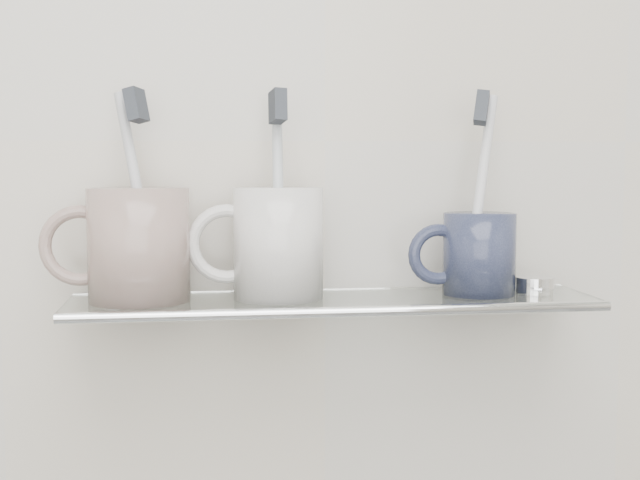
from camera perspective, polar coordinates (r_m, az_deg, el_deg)
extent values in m
plane|color=beige|center=(0.90, 0.32, 6.35)|extent=(2.50, 0.00, 2.50)
cube|color=silver|center=(0.85, 0.89, -3.99)|extent=(0.50, 0.12, 0.01)
cylinder|color=silver|center=(0.80, 1.48, -4.62)|extent=(0.50, 0.01, 0.01)
cylinder|color=silver|center=(0.89, -13.05, -4.39)|extent=(0.02, 0.03, 0.02)
cylinder|color=silver|center=(0.95, 13.11, -3.82)|extent=(0.02, 0.03, 0.02)
cylinder|color=silver|center=(0.84, -11.52, -0.31)|extent=(0.12, 0.12, 0.11)
torus|color=silver|center=(0.85, -15.10, -0.35)|extent=(0.08, 0.01, 0.08)
cylinder|color=silver|center=(0.84, -11.58, 2.99)|extent=(0.05, 0.05, 0.19)
cube|color=#2D3239|center=(0.84, -11.68, 8.45)|extent=(0.02, 0.03, 0.03)
cylinder|color=silver|center=(0.84, -2.68, -0.21)|extent=(0.10, 0.10, 0.11)
torus|color=silver|center=(0.84, -5.98, -0.25)|extent=(0.08, 0.01, 0.08)
cylinder|color=#B4C1C5|center=(0.84, -2.70, 3.09)|extent=(0.01, 0.05, 0.19)
cube|color=#2D3239|center=(0.84, -2.72, 8.55)|extent=(0.02, 0.03, 0.03)
cylinder|color=#1A1E33|center=(0.88, 10.15, -0.87)|extent=(0.09, 0.09, 0.08)
torus|color=#1A1E33|center=(0.87, 7.57, -0.92)|extent=(0.06, 0.01, 0.06)
cylinder|color=white|center=(0.88, 10.22, 3.10)|extent=(0.04, 0.04, 0.19)
cube|color=#2D3239|center=(0.88, 10.30, 8.32)|extent=(0.02, 0.03, 0.03)
cylinder|color=silver|center=(0.91, 13.58, -2.81)|extent=(0.04, 0.04, 0.02)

